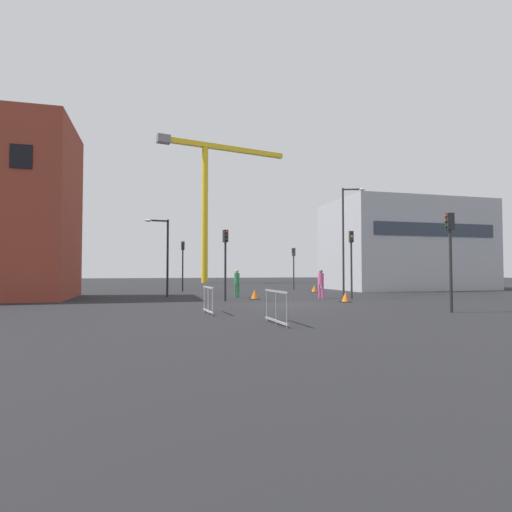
# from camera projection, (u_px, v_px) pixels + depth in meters

# --- Properties ---
(ground) EXTENTS (160.00, 160.00, 0.00)m
(ground) POSITION_uv_depth(u_px,v_px,m) (290.00, 305.00, 20.56)
(ground) COLOR black
(office_block) EXTENTS (13.75, 8.87, 8.11)m
(office_block) POSITION_uv_depth(u_px,v_px,m) (404.00, 246.00, 38.23)
(office_block) COLOR #A8AAB2
(office_block) RESTS_ON ground
(construction_crane) EXTENTS (19.46, 5.13, 20.41)m
(construction_crane) POSITION_uv_depth(u_px,v_px,m) (209.00, 186.00, 58.73)
(construction_crane) COLOR yellow
(construction_crane) RESTS_ON ground
(streetlamp_tall) EXTENTS (1.54, 0.60, 7.41)m
(streetlamp_tall) POSITION_uv_depth(u_px,v_px,m) (346.00, 233.00, 27.86)
(streetlamp_tall) COLOR #2D2D30
(streetlamp_tall) RESTS_ON ground
(streetlamp_short) EXTENTS (1.56, 0.38, 5.10)m
(streetlamp_short) POSITION_uv_depth(u_px,v_px,m) (164.00, 250.00, 26.75)
(streetlamp_short) COLOR black
(streetlamp_short) RESTS_ON ground
(traffic_light_far) EXTENTS (0.39, 0.30, 4.12)m
(traffic_light_far) POSITION_uv_depth(u_px,v_px,m) (450.00, 246.00, 16.86)
(traffic_light_far) COLOR #232326
(traffic_light_far) RESTS_ON ground
(traffic_light_verge) EXTENTS (0.30, 0.39, 4.04)m
(traffic_light_verge) POSITION_uv_depth(u_px,v_px,m) (225.00, 253.00, 23.05)
(traffic_light_verge) COLOR #232326
(traffic_light_verge) RESTS_ON ground
(traffic_light_crosswalk) EXTENTS (0.27, 0.38, 4.18)m
(traffic_light_crosswalk) POSITION_uv_depth(u_px,v_px,m) (183.00, 258.00, 34.16)
(traffic_light_crosswalk) COLOR black
(traffic_light_crosswalk) RESTS_ON ground
(traffic_light_near) EXTENTS (0.37, 0.37, 3.79)m
(traffic_light_near) POSITION_uv_depth(u_px,v_px,m) (294.00, 262.00, 36.93)
(traffic_light_near) COLOR #2D2D30
(traffic_light_near) RESTS_ON ground
(traffic_light_corner) EXTENTS (0.29, 0.39, 4.16)m
(traffic_light_corner) POSITION_uv_depth(u_px,v_px,m) (351.00, 253.00, 25.00)
(traffic_light_corner) COLOR #2D2D30
(traffic_light_corner) RESTS_ON ground
(pedestrian_walking) EXTENTS (0.34, 0.34, 1.81)m
(pedestrian_walking) POSITION_uv_depth(u_px,v_px,m) (237.00, 281.00, 26.19)
(pedestrian_walking) COLOR #2D844C
(pedestrian_walking) RESTS_ON ground
(pedestrian_waiting) EXTENTS (0.34, 0.34, 1.81)m
(pedestrian_waiting) POSITION_uv_depth(u_px,v_px,m) (321.00, 281.00, 25.04)
(pedestrian_waiting) COLOR #D14C8C
(pedestrian_waiting) RESTS_ON ground
(safety_barrier_front) EXTENTS (0.15, 2.11, 1.08)m
(safety_barrier_front) POSITION_uv_depth(u_px,v_px,m) (276.00, 307.00, 13.11)
(safety_barrier_front) COLOR gray
(safety_barrier_front) RESTS_ON ground
(safety_barrier_rear) EXTENTS (0.18, 1.81, 1.08)m
(safety_barrier_rear) POSITION_uv_depth(u_px,v_px,m) (208.00, 300.00, 16.31)
(safety_barrier_rear) COLOR #B2B5BA
(safety_barrier_rear) RESTS_ON ground
(traffic_cone_orange) EXTENTS (0.58, 0.58, 0.58)m
(traffic_cone_orange) POSITION_uv_depth(u_px,v_px,m) (254.00, 295.00, 24.61)
(traffic_cone_orange) COLOR black
(traffic_cone_orange) RESTS_ON ground
(traffic_cone_striped) EXTENTS (0.59, 0.59, 0.60)m
(traffic_cone_striped) POSITION_uv_depth(u_px,v_px,m) (314.00, 289.00, 32.80)
(traffic_cone_striped) COLOR black
(traffic_cone_striped) RESTS_ON ground
(traffic_cone_on_verge) EXTENTS (0.55, 0.55, 0.56)m
(traffic_cone_on_verge) POSITION_uv_depth(u_px,v_px,m) (345.00, 297.00, 22.34)
(traffic_cone_on_verge) COLOR black
(traffic_cone_on_verge) RESTS_ON ground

